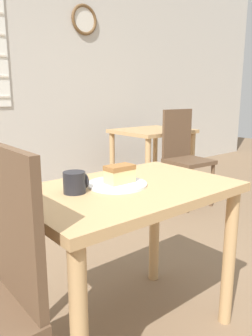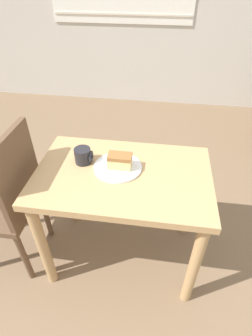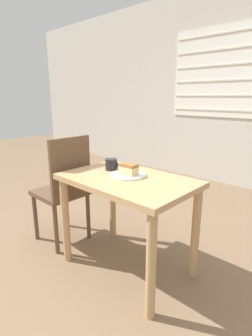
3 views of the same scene
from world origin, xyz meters
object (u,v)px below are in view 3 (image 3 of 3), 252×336
(cake_slice, at_px, (129,169))
(coffee_mug, at_px, (111,164))
(chair_near_window, at_px, (64,187))
(dining_table_near, at_px, (127,195))
(plate, at_px, (128,175))

(cake_slice, xyz_separation_m, coffee_mug, (-0.21, 0.03, -0.01))
(chair_near_window, bearing_deg, coffee_mug, 109.99)
(dining_table_near, bearing_deg, coffee_mug, 164.22)
(dining_table_near, distance_m, plate, 0.14)
(dining_table_near, distance_m, chair_near_window, 0.67)
(dining_table_near, distance_m, cake_slice, 0.19)
(plate, relative_size, cake_slice, 2.07)
(chair_near_window, distance_m, coffee_mug, 0.52)
(plate, xyz_separation_m, cake_slice, (0.01, -0.00, 0.05))
(dining_table_near, bearing_deg, plate, 129.55)
(chair_near_window, bearing_deg, dining_table_near, 98.00)
(dining_table_near, xyz_separation_m, coffee_mug, (-0.23, 0.06, 0.17))
(chair_near_window, bearing_deg, plate, 101.85)
(dining_table_near, height_order, coffee_mug, coffee_mug)
(plate, height_order, cake_slice, cake_slice)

